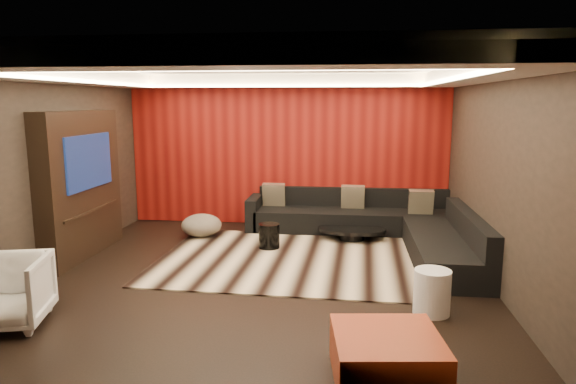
# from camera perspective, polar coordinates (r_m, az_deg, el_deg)

# --- Properties ---
(floor) EXTENTS (6.00, 6.00, 0.02)m
(floor) POSITION_cam_1_polar(r_m,az_deg,el_deg) (7.10, -3.01, -9.25)
(floor) COLOR black
(floor) RESTS_ON ground
(ceiling) EXTENTS (6.00, 6.00, 0.02)m
(ceiling) POSITION_cam_1_polar(r_m,az_deg,el_deg) (6.72, -3.24, 14.09)
(ceiling) COLOR silver
(ceiling) RESTS_ON ground
(wall_back) EXTENTS (6.00, 0.02, 2.80)m
(wall_back) POSITION_cam_1_polar(r_m,az_deg,el_deg) (9.73, -0.10, 4.53)
(wall_back) COLOR black
(wall_back) RESTS_ON ground
(wall_left) EXTENTS (0.02, 6.00, 2.80)m
(wall_left) POSITION_cam_1_polar(r_m,az_deg,el_deg) (7.86, -25.32, 2.25)
(wall_left) COLOR black
(wall_left) RESTS_ON ground
(wall_right) EXTENTS (0.02, 6.00, 2.80)m
(wall_right) POSITION_cam_1_polar(r_m,az_deg,el_deg) (6.92, 22.25, 1.54)
(wall_right) COLOR black
(wall_right) RESTS_ON ground
(red_feature_wall) EXTENTS (5.98, 0.05, 2.78)m
(red_feature_wall) POSITION_cam_1_polar(r_m,az_deg,el_deg) (9.69, -0.13, 4.51)
(red_feature_wall) COLOR #6B0C0A
(red_feature_wall) RESTS_ON ground
(soffit_back) EXTENTS (6.00, 0.60, 0.22)m
(soffit_back) POSITION_cam_1_polar(r_m,az_deg,el_deg) (9.38, -0.33, 12.21)
(soffit_back) COLOR silver
(soffit_back) RESTS_ON ground
(soffit_front) EXTENTS (6.00, 0.60, 0.22)m
(soffit_front) POSITION_cam_1_polar(r_m,az_deg,el_deg) (4.08, -9.96, 14.90)
(soffit_front) COLOR silver
(soffit_front) RESTS_ON ground
(soffit_left) EXTENTS (0.60, 4.80, 0.22)m
(soffit_left) POSITION_cam_1_polar(r_m,az_deg,el_deg) (7.65, -24.04, 11.86)
(soffit_left) COLOR silver
(soffit_left) RESTS_ON ground
(soffit_right) EXTENTS (0.60, 4.80, 0.22)m
(soffit_right) POSITION_cam_1_polar(r_m,az_deg,el_deg) (6.79, 20.41, 12.43)
(soffit_right) COLOR silver
(soffit_right) RESTS_ON ground
(cove_back) EXTENTS (4.80, 0.08, 0.04)m
(cove_back) POSITION_cam_1_polar(r_m,az_deg,el_deg) (9.04, -0.60, 11.72)
(cove_back) COLOR #FFD899
(cove_back) RESTS_ON ground
(cove_front) EXTENTS (4.80, 0.08, 0.04)m
(cove_front) POSITION_cam_1_polar(r_m,az_deg,el_deg) (4.40, -8.63, 13.40)
(cove_front) COLOR #FFD899
(cove_front) RESTS_ON ground
(cove_left) EXTENTS (0.08, 4.80, 0.04)m
(cove_left) POSITION_cam_1_polar(r_m,az_deg,el_deg) (7.48, -21.70, 11.38)
(cove_left) COLOR #FFD899
(cove_left) RESTS_ON ground
(cove_right) EXTENTS (0.08, 4.80, 0.04)m
(cove_right) POSITION_cam_1_polar(r_m,az_deg,el_deg) (6.72, 17.49, 11.86)
(cove_right) COLOR #FFD899
(cove_right) RESTS_ON ground
(tv_surround) EXTENTS (0.30, 2.00, 2.20)m
(tv_surround) POSITION_cam_1_polar(r_m,az_deg,el_deg) (8.33, -22.06, 0.78)
(tv_surround) COLOR black
(tv_surround) RESTS_ON ground
(tv_screen) EXTENTS (0.04, 1.30, 0.80)m
(tv_screen) POSITION_cam_1_polar(r_m,az_deg,el_deg) (8.21, -21.24, 3.17)
(tv_screen) COLOR black
(tv_screen) RESTS_ON ground
(tv_shelf) EXTENTS (0.04, 1.60, 0.04)m
(tv_shelf) POSITION_cam_1_polar(r_m,az_deg,el_deg) (8.32, -20.92, -1.95)
(tv_shelf) COLOR black
(tv_shelf) RESTS_ON ground
(rug) EXTENTS (4.10, 3.13, 0.02)m
(rug) POSITION_cam_1_polar(r_m,az_deg,el_deg) (7.72, 0.76, -7.48)
(rug) COLOR beige
(rug) RESTS_ON floor
(coffee_table) EXTENTS (1.22, 1.22, 0.20)m
(coffee_table) POSITION_cam_1_polar(r_m,az_deg,el_deg) (8.81, 7.08, -4.61)
(coffee_table) COLOR black
(coffee_table) RESTS_ON rug
(drum_stool) EXTENTS (0.34, 0.34, 0.39)m
(drum_stool) POSITION_cam_1_polar(r_m,az_deg,el_deg) (8.22, -2.11, -4.89)
(drum_stool) COLOR black
(drum_stool) RESTS_ON rug
(striped_pouf) EXTENTS (0.71, 0.71, 0.38)m
(striped_pouf) POSITION_cam_1_polar(r_m,az_deg,el_deg) (9.06, -9.59, -3.65)
(striped_pouf) COLOR beige
(striped_pouf) RESTS_ON rug
(white_side_table) EXTENTS (0.49, 0.49, 0.50)m
(white_side_table) POSITION_cam_1_polar(r_m,az_deg,el_deg) (6.00, 15.71, -10.65)
(white_side_table) COLOR white
(white_side_table) RESTS_ON floor
(orange_ottoman) EXTENTS (0.99, 0.99, 0.40)m
(orange_ottoman) POSITION_cam_1_polar(r_m,az_deg,el_deg) (4.64, 10.90, -17.56)
(orange_ottoman) COLOR #923812
(orange_ottoman) RESTS_ON floor
(armchair) EXTENTS (0.97, 0.99, 0.74)m
(armchair) POSITION_cam_1_polar(r_m,az_deg,el_deg) (6.21, -28.90, -9.71)
(armchair) COLOR silver
(armchair) RESTS_ON floor
(sectional_sofa) EXTENTS (3.65, 3.50, 0.75)m
(sectional_sofa) POSITION_cam_1_polar(r_m,az_deg,el_deg) (8.74, 10.39, -3.84)
(sectional_sofa) COLOR black
(sectional_sofa) RESTS_ON floor
(throw_pillows) EXTENTS (3.05, 0.61, 0.44)m
(throw_pillows) POSITION_cam_1_polar(r_m,az_deg,el_deg) (9.32, 6.61, -0.62)
(throw_pillows) COLOR tan
(throw_pillows) RESTS_ON sectional_sofa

